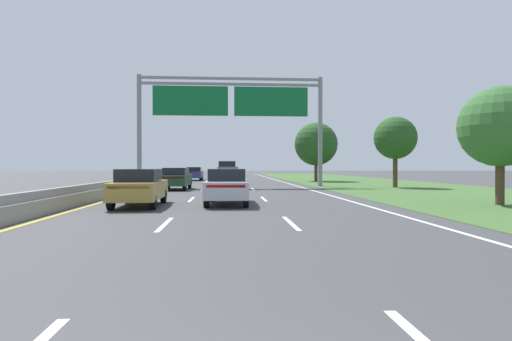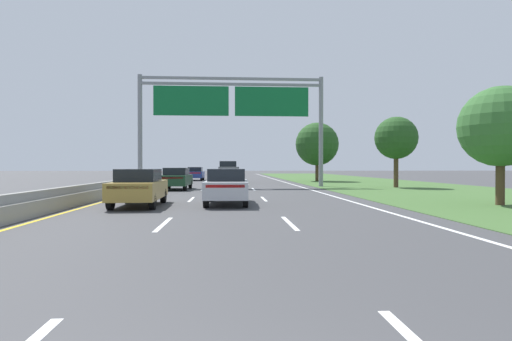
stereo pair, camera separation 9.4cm
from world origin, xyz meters
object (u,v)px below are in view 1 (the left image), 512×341
(car_darkgreen_left_lane_sedan, at_px, (176,178))
(car_blue_left_lane_sedan, at_px, (194,173))
(car_silver_centre_lane_sedan, at_px, (227,186))
(pickup_truck_grey, at_px, (227,172))
(roadside_tree_near, at_px, (500,127))
(roadside_tree_far, at_px, (316,144))
(car_gold_left_lane_sedan, at_px, (139,187))
(roadside_tree_mid, at_px, (395,138))
(overhead_sign_gantry, at_px, (231,107))

(car_darkgreen_left_lane_sedan, xyz_separation_m, car_blue_left_lane_sedan, (-0.16, 19.09, 0.00))
(car_silver_centre_lane_sedan, bearing_deg, pickup_truck_grey, 1.42)
(roadside_tree_near, bearing_deg, roadside_tree_far, 93.83)
(car_silver_centre_lane_sedan, distance_m, roadside_tree_far, 28.89)
(car_darkgreen_left_lane_sedan, height_order, car_silver_centre_lane_sedan, same)
(car_silver_centre_lane_sedan, relative_size, roadside_tree_near, 0.87)
(roadside_tree_near, distance_m, roadside_tree_far, 28.37)
(car_darkgreen_left_lane_sedan, relative_size, car_blue_left_lane_sedan, 1.01)
(car_gold_left_lane_sedan, xyz_separation_m, roadside_tree_far, (13.55, 27.60, 3.31))
(roadside_tree_mid, bearing_deg, overhead_sign_gantry, 171.28)
(pickup_truck_grey, bearing_deg, car_silver_centre_lane_sedan, 178.30)
(pickup_truck_grey, height_order, car_blue_left_lane_sedan, pickup_truck_grey)
(car_silver_centre_lane_sedan, relative_size, roadside_tree_far, 0.68)
(pickup_truck_grey, height_order, car_silver_centre_lane_sedan, pickup_truck_grey)
(pickup_truck_grey, height_order, car_darkgreen_left_lane_sedan, pickup_truck_grey)
(car_darkgreen_left_lane_sedan, xyz_separation_m, roadside_tree_mid, (16.86, 1.59, 3.06))
(pickup_truck_grey, xyz_separation_m, car_silver_centre_lane_sedan, (-0.01, -24.39, -0.26))
(pickup_truck_grey, distance_m, roadside_tree_far, 10.62)
(car_gold_left_lane_sedan, xyz_separation_m, roadside_tree_mid, (16.89, 13.94, 3.06))
(car_gold_left_lane_sedan, bearing_deg, overhead_sign_gantry, -15.24)
(pickup_truck_grey, bearing_deg, roadside_tree_near, -157.16)
(car_blue_left_lane_sedan, xyz_separation_m, roadside_tree_mid, (17.02, -17.50, 3.06))
(overhead_sign_gantry, distance_m, roadside_tree_near, 20.38)
(car_blue_left_lane_sedan, height_order, roadside_tree_mid, roadside_tree_mid)
(car_silver_centre_lane_sedan, bearing_deg, car_blue_left_lane_sedan, 8.52)
(car_silver_centre_lane_sedan, bearing_deg, car_gold_left_lane_sedan, 101.28)
(overhead_sign_gantry, distance_m, pickup_truck_grey, 10.60)
(car_darkgreen_left_lane_sedan, height_order, roadside_tree_near, roadside_tree_near)
(roadside_tree_near, bearing_deg, car_gold_left_lane_sedan, 177.44)
(pickup_truck_grey, height_order, car_gold_left_lane_sedan, pickup_truck_grey)
(overhead_sign_gantry, xyz_separation_m, car_silver_centre_lane_sedan, (-0.33, -15.27, -5.65))
(car_blue_left_lane_sedan, height_order, car_silver_centre_lane_sedan, same)
(overhead_sign_gantry, xyz_separation_m, pickup_truck_grey, (-0.33, 9.12, -5.39))
(car_blue_left_lane_sedan, distance_m, car_silver_centre_lane_sedan, 31.03)
(roadside_tree_near, relative_size, roadside_tree_far, 0.79)
(car_gold_left_lane_sedan, bearing_deg, car_blue_left_lane_sedan, -0.79)
(pickup_truck_grey, relative_size, roadside_tree_near, 1.06)
(pickup_truck_grey, distance_m, car_darkgreen_left_lane_sedan, 13.21)
(roadside_tree_far, bearing_deg, car_silver_centre_lane_sedan, -110.07)
(car_blue_left_lane_sedan, height_order, roadside_tree_near, roadside_tree_near)
(roadside_tree_mid, height_order, roadside_tree_far, roadside_tree_far)
(car_gold_left_lane_sedan, bearing_deg, roadside_tree_mid, -51.49)
(roadside_tree_mid, distance_m, roadside_tree_far, 14.07)
(overhead_sign_gantry, distance_m, roadside_tree_mid, 13.27)
(car_darkgreen_left_lane_sedan, height_order, car_blue_left_lane_sedan, same)
(pickup_truck_grey, relative_size, car_silver_centre_lane_sedan, 1.23)
(car_darkgreen_left_lane_sedan, xyz_separation_m, roadside_tree_far, (13.52, 15.26, 3.31))
(overhead_sign_gantry, height_order, car_blue_left_lane_sedan, overhead_sign_gantry)
(car_gold_left_lane_sedan, distance_m, car_blue_left_lane_sedan, 31.44)
(pickup_truck_grey, xyz_separation_m, roadside_tree_near, (11.74, -25.72, 2.31))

